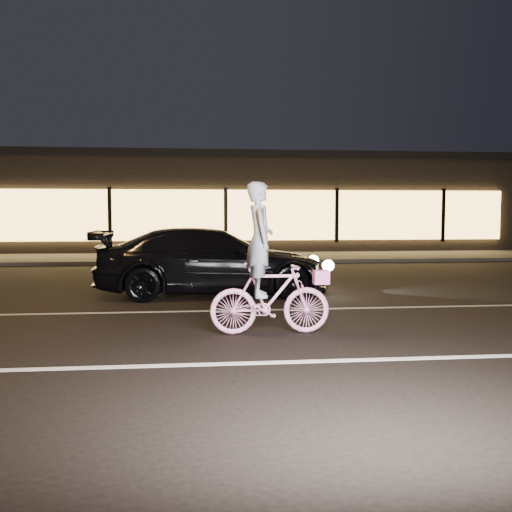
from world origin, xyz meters
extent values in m
plane|color=black|center=(0.00, 0.00, 0.00)|extent=(90.00, 90.00, 0.00)
cube|color=silver|center=(0.00, -1.50, 0.00)|extent=(60.00, 0.12, 0.01)
cube|color=gray|center=(0.00, 2.00, 0.00)|extent=(60.00, 0.10, 0.01)
cube|color=#383533|center=(0.00, 13.00, 0.06)|extent=(30.00, 4.00, 0.12)
cube|color=black|center=(0.00, 19.00, 2.00)|extent=(25.00, 8.00, 4.00)
cube|color=black|center=(0.00, 19.00, 4.05)|extent=(25.40, 8.40, 0.30)
cube|color=#FFBD59|center=(0.00, 14.90, 1.60)|extent=(23.00, 0.15, 2.00)
cube|color=black|center=(-4.50, 14.82, 1.60)|extent=(0.15, 0.08, 2.20)
cube|color=black|center=(0.00, 14.82, 1.60)|extent=(0.15, 0.08, 2.20)
cube|color=black|center=(4.50, 14.82, 1.60)|extent=(0.15, 0.08, 2.20)
cube|color=black|center=(9.00, 14.82, 1.60)|extent=(0.15, 0.08, 2.20)
imported|color=#FF40A6|center=(-0.20, 0.04, 0.51)|extent=(1.69, 0.48, 1.02)
imported|color=white|center=(-0.35, 0.04, 1.33)|extent=(0.38, 0.58, 1.60)
cube|color=#FF58C0|center=(0.53, 0.04, 0.80)|extent=(0.21, 0.17, 0.19)
imported|color=black|center=(-0.89, 3.96, 0.70)|extent=(4.84, 2.06, 1.39)
sphere|color=#FFF2BF|center=(1.39, 4.66, 0.64)|extent=(0.23, 0.23, 0.23)
sphere|color=#FFF2BF|center=(1.43, 3.38, 0.64)|extent=(0.23, 0.23, 0.23)
camera|label=1|loc=(-1.25, -7.81, 1.71)|focal=40.00mm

